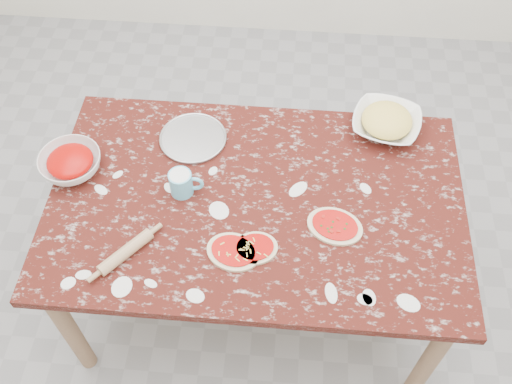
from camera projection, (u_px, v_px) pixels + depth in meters
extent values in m
plane|color=gray|center=(256.00, 289.00, 2.82)|extent=(4.00, 4.00, 0.00)
cube|color=#3C120D|center=(256.00, 203.00, 2.24)|extent=(1.60, 1.00, 0.04)
cube|color=#87674C|center=(256.00, 212.00, 2.28)|extent=(1.50, 0.90, 0.08)
cylinder|color=#87674C|center=(69.00, 329.00, 2.32)|extent=(0.07, 0.07, 0.71)
cylinder|color=#87674C|center=(431.00, 358.00, 2.25)|extent=(0.07, 0.07, 0.71)
cylinder|color=#87674C|center=(117.00, 167.00, 2.82)|extent=(0.07, 0.07, 0.71)
cylinder|color=#87674C|center=(414.00, 187.00, 2.75)|extent=(0.07, 0.07, 0.71)
cylinder|color=#B2B2B7|center=(193.00, 139.00, 2.40)|extent=(0.33, 0.33, 0.01)
imported|color=white|center=(71.00, 164.00, 2.28)|extent=(0.25, 0.25, 0.08)
imported|color=white|center=(386.00, 124.00, 2.41)|extent=(0.34, 0.34, 0.07)
cylinder|color=#5FC1E5|center=(181.00, 183.00, 2.20)|extent=(0.09, 0.09, 0.10)
torus|color=#5FC1E5|center=(194.00, 184.00, 2.20)|extent=(0.07, 0.02, 0.07)
cylinder|color=silver|center=(180.00, 177.00, 2.17)|extent=(0.07, 0.07, 0.01)
ellipsoid|color=beige|center=(233.00, 252.00, 2.07)|extent=(0.23, 0.20, 0.01)
ellipsoid|color=red|center=(233.00, 251.00, 2.07)|extent=(0.19, 0.17, 0.00)
ellipsoid|color=beige|center=(255.00, 248.00, 2.08)|extent=(0.19, 0.17, 0.01)
ellipsoid|color=red|center=(255.00, 247.00, 2.08)|extent=(0.16, 0.14, 0.00)
ellipsoid|color=beige|center=(335.00, 226.00, 2.14)|extent=(0.25, 0.21, 0.01)
ellipsoid|color=red|center=(335.00, 225.00, 2.13)|extent=(0.20, 0.18, 0.00)
cylinder|color=tan|center=(126.00, 252.00, 2.06)|extent=(0.18, 0.20, 0.04)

